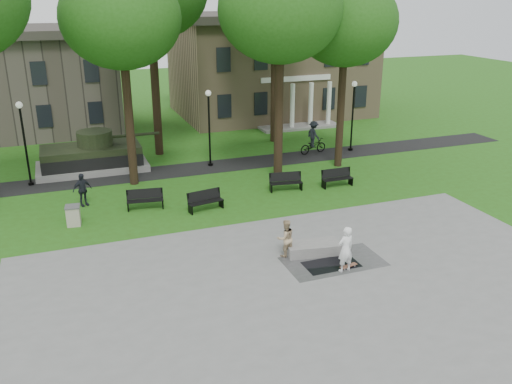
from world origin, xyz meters
The scene contains 25 objects.
ground centered at (0.00, 0.00, 0.00)m, with size 120.00×120.00×0.00m, color #265213.
plaza centered at (0.00, -5.00, 0.01)m, with size 22.00×16.00×0.02m, color gray.
footpath centered at (0.00, 12.00, 0.01)m, with size 44.00×2.60×0.01m, color black.
building_right centered at (10.00, 26.00, 4.34)m, with size 17.00×12.00×8.60m.
building_left centered at (-11.00, 26.50, 3.60)m, with size 15.00×10.00×7.20m, color #4C443D.
tree_1 centered at (-4.50, 10.50, 8.95)m, with size 6.20×6.20×11.63m.
tree_2 centered at (3.50, 8.50, 9.32)m, with size 6.60×6.60×12.16m.
tree_3 centered at (8.00, 9.50, 8.60)m, with size 6.00×6.00×11.19m.
tree_5 centered at (6.50, 16.50, 9.67)m, with size 6.40×6.40×12.44m.
lamp_left centered at (-10.00, 12.30, 2.79)m, with size 0.36×0.36×4.73m.
lamp_mid centered at (0.50, 12.30, 2.79)m, with size 0.36×0.36×4.73m.
lamp_right centered at (10.50, 12.30, 2.79)m, with size 0.36×0.36×4.73m.
tank_monument centered at (-6.46, 14.00, 0.86)m, with size 7.45×3.40×2.40m.
puddle centered at (1.38, -2.15, 0.02)m, with size 2.20×1.20×0.00m, color black.
concrete_block centered at (1.13, -0.97, 0.24)m, with size 2.20×1.00×0.45m, color gray.
skateboard centered at (1.91, -2.59, 0.06)m, with size 0.78×0.20×0.07m, color brown.
skateboarder centered at (1.61, -2.78, 0.95)m, with size 0.68×0.45×1.86m, color white.
friend_watching centered at (-0.03, -0.79, 0.82)m, with size 0.77×0.60×1.59m, color tan.
pedestrian_walker centered at (-7.42, 7.97, 0.86)m, with size 1.01×0.42×1.72m, color black.
cyclist centered at (7.75, 12.56, 0.90)m, with size 2.11×1.24×2.21m.
park_bench_0 centered at (-4.55, 6.49, 0.52)m, with size 1.85×0.77×1.00m.
park_bench_1 centered at (-1.75, 5.26, 0.52)m, with size 1.85×0.86×1.00m.
park_bench_2 centered at (3.11, 6.50, 0.52)m, with size 1.85×0.78×1.00m.
park_bench_3 centered at (6.08, 6.12, 0.52)m, with size 1.80×0.53×1.00m.
trash_bin centered at (-8.01, 5.56, 0.49)m, with size 0.73×0.73×0.96m.
Camera 1 is at (-8.15, -19.13, 10.19)m, focal length 38.00 mm.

